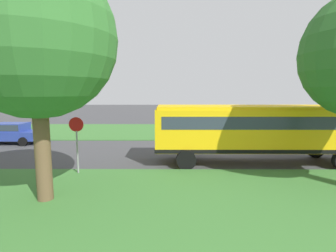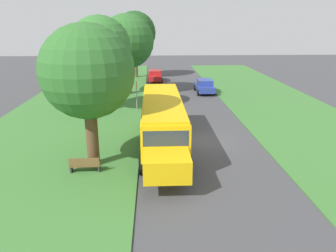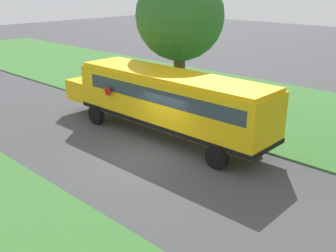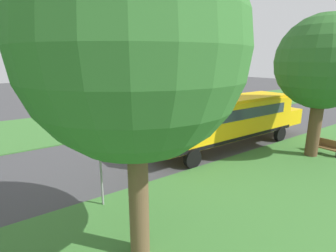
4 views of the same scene
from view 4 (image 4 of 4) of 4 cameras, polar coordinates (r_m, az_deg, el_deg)
The scene contains 7 objects.
ground_plane at distance 18.30m, azimuth 4.43°, elevation -3.09°, with size 120.00×120.00×0.00m, color #424244.
grass_far_side at distance 25.61m, azimuth -8.60°, elevation 1.91°, with size 10.00×80.00×0.07m, color #3D7533.
school_bus at distance 16.78m, azimuth 12.93°, elevation 1.78°, with size 2.84×12.42×3.16m.
oak_tree_beside_bus at distance 16.53m, azimuth 30.63°, elevation 11.64°, with size 4.99×4.99×7.82m.
oak_tree_roadside_mid at distance 6.31m, azimuth -6.49°, elevation 16.27°, with size 5.42×5.42×8.41m.
stop_sign at distance 10.02m, azimuth -14.48°, elevation -7.97°, with size 0.08×0.68×2.74m.
park_bench at distance 17.99m, azimuth 31.00°, elevation -3.89°, with size 1.61×0.54×0.92m.
Camera 4 is at (-13.34, 11.29, 5.45)m, focal length 28.00 mm.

